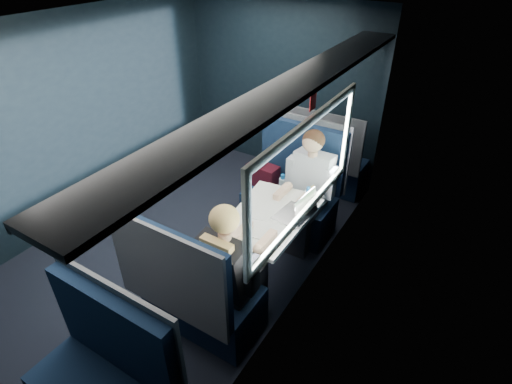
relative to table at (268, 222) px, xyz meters
The scene contains 12 objects.
ground 1.23m from the table, behind, with size 2.80×4.20×0.01m, color black.
room_shell 1.30m from the table, behind, with size 3.00×4.40×2.40m.
table is the anchor object (origin of this frame).
seat_bay_near 0.93m from the table, 102.96° to the left, with size 1.08×0.62×1.26m.
seat_bay_far 0.93m from the table, 101.78° to the right, with size 1.04×0.62×1.26m.
seat_row_front 1.82m from the table, 95.80° to the left, with size 1.04×0.51×1.16m.
man 0.70m from the table, 84.48° to the left, with size 0.53×0.56×1.32m.
woman 0.71m from the table, 84.55° to the right, with size 0.53×0.56×1.32m.
papers 0.12m from the table, 108.91° to the left, with size 0.60×0.87×0.01m, color white.
laptop 0.31m from the table, 25.31° to the left, with size 0.29×0.37×0.26m.
bottle_small 0.43m from the table, 50.49° to the left, with size 0.07×0.07×0.22m.
cup 0.54m from the table, 57.53° to the left, with size 0.07×0.07×0.09m, color white.
Camera 1 is at (2.48, -2.57, 2.92)m, focal length 28.00 mm.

